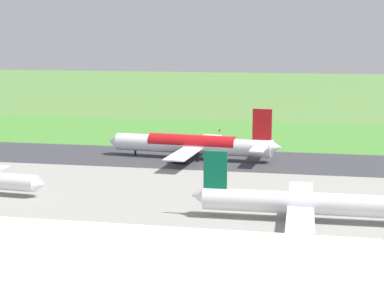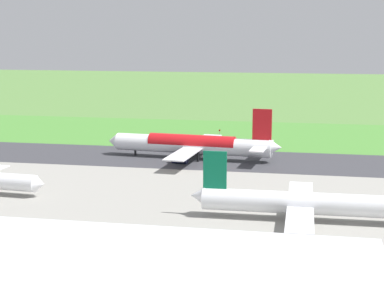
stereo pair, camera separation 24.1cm
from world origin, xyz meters
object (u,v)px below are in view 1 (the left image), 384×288
airliner_main (193,145)px  airliner_parked_near (304,203)px  no_stopping_sign (219,132)px  traffic_cone_orange (203,136)px

airliner_main → airliner_parked_near: airliner_main is taller
no_stopping_sign → airliner_parked_near: bearing=107.6°
airliner_parked_near → traffic_cone_orange: 104.21m
airliner_main → airliner_parked_near: (-33.51, 57.19, -0.60)m
airliner_main → airliner_parked_near: bearing=120.4°
no_stopping_sign → traffic_cone_orange: size_ratio=4.32×
airliner_main → airliner_parked_near: 66.29m
airliner_main → traffic_cone_orange: airliner_main is taller
no_stopping_sign → traffic_cone_orange: 6.39m
no_stopping_sign → traffic_cone_orange: no_stopping_sign is taller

